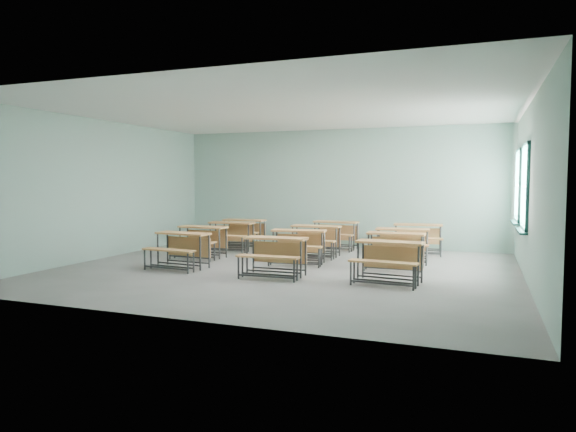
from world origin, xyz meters
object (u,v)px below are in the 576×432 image
at_px(desk_unit_r1c1, 298,241).
at_px(desk_unit_r3c2, 418,234).
at_px(desk_unit_r2c1, 315,236).
at_px(desk_unit_r0c2, 388,255).
at_px(desk_unit_r0c0, 180,245).
at_px(desk_unit_r0c1, 274,250).
at_px(desk_unit_r1c2, 395,245).
at_px(desk_unit_r2c0, 230,232).
at_px(desk_unit_r2c2, 402,240).
at_px(desk_unit_r3c1, 335,231).
at_px(desk_unit_r1c0, 201,237).
at_px(desk_unit_r3c0, 243,228).

bearing_deg(desk_unit_r1c1, desk_unit_r3c2, 39.67).
bearing_deg(desk_unit_r2c1, desk_unit_r0c2, -50.10).
height_order(desk_unit_r0c0, desk_unit_r0c1, same).
height_order(desk_unit_r1c2, desk_unit_r3c2, same).
bearing_deg(desk_unit_r2c1, desk_unit_r1c2, -27.12).
bearing_deg(desk_unit_r0c0, desk_unit_r2c0, 100.56).
distance_m(desk_unit_r2c2, desk_unit_r3c2, 1.37).
bearing_deg(desk_unit_r3c1, desk_unit_r1c1, -89.74).
distance_m(desk_unit_r1c2, desk_unit_r3c1, 3.13).
distance_m(desk_unit_r3c1, desk_unit_r3c2, 2.14).
bearing_deg(desk_unit_r1c2, desk_unit_r1c0, -178.65).
bearing_deg(desk_unit_r0c1, desk_unit_r2c0, 127.84).
xyz_separation_m(desk_unit_r0c1, desk_unit_r1c2, (2.00, 1.63, 0.00)).
relative_size(desk_unit_r0c2, desk_unit_r3c0, 1.04).
distance_m(desk_unit_r2c0, desk_unit_r2c2, 4.40).
height_order(desk_unit_r2c2, desk_unit_r3c1, same).
distance_m(desk_unit_r1c0, desk_unit_r2c2, 4.62).
relative_size(desk_unit_r2c1, desk_unit_r3c1, 0.98).
bearing_deg(desk_unit_r2c1, desk_unit_r0c0, -130.20).
height_order(desk_unit_r2c2, desk_unit_r3c0, same).
bearing_deg(desk_unit_r0c1, desk_unit_r1c2, 37.02).
bearing_deg(desk_unit_r0c2, desk_unit_r1c1, 151.67).
distance_m(desk_unit_r3c0, desk_unit_r3c2, 4.67).
relative_size(desk_unit_r3c0, desk_unit_r3c1, 0.98).
bearing_deg(desk_unit_r0c0, desk_unit_r2c1, 55.60).
xyz_separation_m(desk_unit_r1c0, desk_unit_r2c2, (4.49, 1.09, 0.00)).
height_order(desk_unit_r0c1, desk_unit_r1c2, same).
height_order(desk_unit_r0c2, desk_unit_r2c1, same).
height_order(desk_unit_r1c2, desk_unit_r2c0, same).
bearing_deg(desk_unit_r2c1, desk_unit_r3c2, 30.11).
xyz_separation_m(desk_unit_r0c1, desk_unit_r3c0, (-2.48, 3.78, 0.00)).
bearing_deg(desk_unit_r1c1, desk_unit_r1c0, 171.93).
distance_m(desk_unit_r0c2, desk_unit_r1c1, 2.61).
distance_m(desk_unit_r0c1, desk_unit_r3c0, 4.52).
height_order(desk_unit_r2c0, desk_unit_r2c2, same).
distance_m(desk_unit_r1c1, desk_unit_r2c0, 2.68).
bearing_deg(desk_unit_r3c1, desk_unit_r2c2, -33.66).
relative_size(desk_unit_r2c0, desk_unit_r2c1, 1.02).
height_order(desk_unit_r0c2, desk_unit_r1c2, same).
height_order(desk_unit_r0c1, desk_unit_r0c2, same).
height_order(desk_unit_r0c1, desk_unit_r2c2, same).
xyz_separation_m(desk_unit_r2c1, desk_unit_r3c0, (-2.43, 1.12, 0.00)).
relative_size(desk_unit_r0c2, desk_unit_r2c2, 1.00).
distance_m(desk_unit_r0c0, desk_unit_r0c2, 4.26).
height_order(desk_unit_r0c2, desk_unit_r3c2, same).
relative_size(desk_unit_r0c0, desk_unit_r3c2, 0.99).
relative_size(desk_unit_r0c2, desk_unit_r2c0, 1.02).
relative_size(desk_unit_r3c1, desk_unit_r3c2, 0.97).
bearing_deg(desk_unit_r0c0, desk_unit_r2c2, 36.33).
distance_m(desk_unit_r0c0, desk_unit_r3c0, 3.67).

